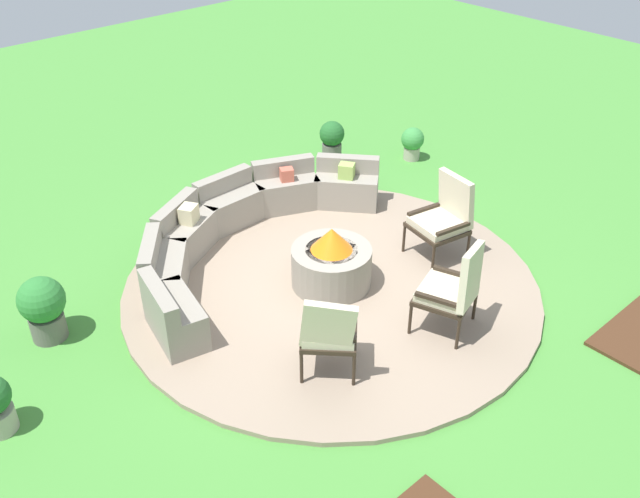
{
  "coord_description": "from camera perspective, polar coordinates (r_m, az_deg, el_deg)",
  "views": [
    {
      "loc": [
        -4.7,
        -4.98,
        5.01
      ],
      "look_at": [
        0.0,
        0.2,
        0.45
      ],
      "focal_mm": 39.58,
      "sensor_mm": 36.0,
      "label": 1
    }
  ],
  "objects": [
    {
      "name": "patio_circle",
      "position": [
        8.46,
        0.91,
        -2.93
      ],
      "size": [
        4.94,
        4.94,
        0.06
      ],
      "primitive_type": "cylinder",
      "color": "gray",
      "rests_on": "ground_plane"
    },
    {
      "name": "curved_stone_bench",
      "position": [
        9.02,
        -6.72,
        1.72
      ],
      "size": [
        4.12,
        2.22,
        0.68
      ],
      "color": "gray",
      "rests_on": "patio_circle"
    },
    {
      "name": "ground_plane",
      "position": [
        8.48,
        0.91,
        -3.09
      ],
      "size": [
        24.0,
        24.0,
        0.0
      ],
      "primitive_type": "plane",
      "color": "#478C38"
    },
    {
      "name": "lounge_chair_back_left",
      "position": [
        8.82,
        10.02,
        2.65
      ],
      "size": [
        0.72,
        0.71,
        1.07
      ],
      "rotation": [
        0.0,
        0.0,
        7.67
      ],
      "color": "#2D2319",
      "rests_on": "patio_circle"
    },
    {
      "name": "potted_plant_0",
      "position": [
        8.06,
        -21.48,
        -4.3
      ],
      "size": [
        0.5,
        0.5,
        0.75
      ],
      "color": "#605B56",
      "rests_on": "ground_plane"
    },
    {
      "name": "lounge_chair_front_right",
      "position": [
        7.57,
        10.82,
        -3.07
      ],
      "size": [
        0.78,
        0.77,
        1.1
      ],
      "rotation": [
        0.0,
        0.0,
        6.63
      ],
      "color": "#2D2319",
      "rests_on": "patio_circle"
    },
    {
      "name": "fire_pit",
      "position": [
        8.28,
        0.93,
        -1.09
      ],
      "size": [
        0.95,
        0.95,
        0.76
      ],
      "color": "gray",
      "rests_on": "patio_circle"
    },
    {
      "name": "potted_plant_3",
      "position": [
        11.22,
        0.98,
        8.8
      ],
      "size": [
        0.39,
        0.39,
        0.7
      ],
      "color": "#605B56",
      "rests_on": "ground_plane"
    },
    {
      "name": "potted_plant_1",
      "position": [
        11.48,
        7.49,
        8.59
      ],
      "size": [
        0.37,
        0.37,
        0.53
      ],
      "color": "#A89E8E",
      "rests_on": "ground_plane"
    },
    {
      "name": "lounge_chair_front_left",
      "position": [
        6.91,
        0.72,
        -6.61
      ],
      "size": [
        0.78,
        0.8,
        1.01
      ],
      "rotation": [
        0.0,
        0.0,
        5.48
      ],
      "color": "#2D2319",
      "rests_on": "patio_circle"
    }
  ]
}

